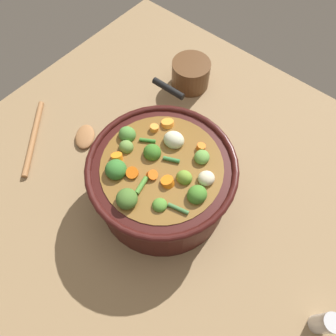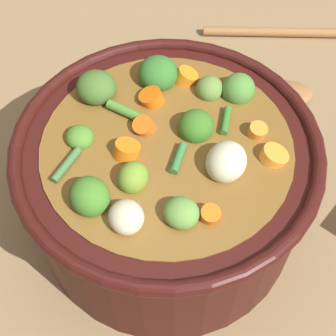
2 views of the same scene
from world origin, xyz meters
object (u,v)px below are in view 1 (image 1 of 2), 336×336
wooden_spoon (62,137)px  cooking_pot (162,180)px  small_saucepan (190,74)px  salt_shaker (325,323)px

wooden_spoon → cooking_pot: bearing=8.7°
wooden_spoon → small_saucepan: size_ratio=1.37×
cooking_pot → salt_shaker: 0.42m
cooking_pot → wooden_spoon: size_ratio=1.37×
small_saucepan → wooden_spoon: bearing=-110.7°
wooden_spoon → small_saucepan: bearing=69.3°
salt_shaker → small_saucepan: size_ratio=0.45×
cooking_pot → salt_shaker: (0.42, -0.02, -0.04)m
cooking_pot → salt_shaker: cooking_pot is taller
small_saucepan → cooking_pot: bearing=-62.1°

